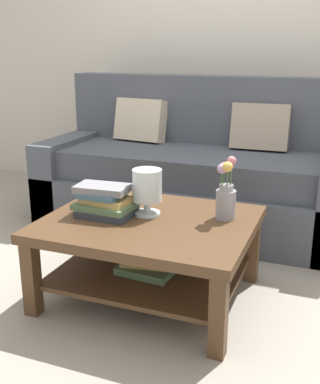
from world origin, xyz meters
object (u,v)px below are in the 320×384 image
(couch, at_px, (194,175))
(glass_hurricane_vase, at_px, (147,188))
(book_stack_main, at_px, (105,201))
(flower_pitcher, at_px, (226,194))
(coffee_table, at_px, (149,241))

(couch, bearing_deg, glass_hurricane_vase, -85.50)
(glass_hurricane_vase, bearing_deg, couch, 94.50)
(book_stack_main, height_order, flower_pitcher, flower_pitcher)
(coffee_table, xyz_separation_m, book_stack_main, (-0.23, -0.02, 0.19))
(book_stack_main, height_order, glass_hurricane_vase, glass_hurricane_vase)
(coffee_table, distance_m, flower_pitcher, 0.46)
(glass_hurricane_vase, distance_m, flower_pitcher, 0.40)
(coffee_table, height_order, glass_hurricane_vase, glass_hurricane_vase)
(coffee_table, relative_size, flower_pitcher, 3.22)
(couch, bearing_deg, coffee_table, -84.03)
(glass_hurricane_vase, bearing_deg, coffee_table, -59.84)
(coffee_table, xyz_separation_m, glass_hurricane_vase, (-0.03, 0.06, 0.27))
(coffee_table, xyz_separation_m, flower_pitcher, (0.35, 0.15, 0.25))
(book_stack_main, distance_m, flower_pitcher, 0.61)
(book_stack_main, bearing_deg, coffee_table, 5.79)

